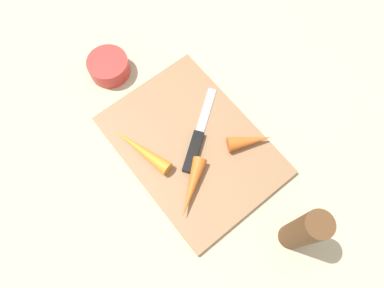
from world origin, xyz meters
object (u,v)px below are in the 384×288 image
(carrot_medium, at_px, (192,187))
(small_bowl, at_px, (109,67))
(cutting_board, at_px, (192,145))
(knife, at_px, (195,146))
(pepper_grinder, at_px, (303,231))
(carrot_longest, at_px, (141,150))
(carrot_shortest, at_px, (250,141))

(carrot_medium, height_order, small_bowl, same)
(carrot_medium, bearing_deg, small_bowl, -130.03)
(cutting_board, bearing_deg, knife, -174.89)
(carrot_medium, bearing_deg, cutting_board, -164.15)
(small_bowl, bearing_deg, pepper_grinder, -173.17)
(cutting_board, distance_m, pepper_grinder, 0.28)
(cutting_board, xyz_separation_m, carrot_medium, (-0.07, 0.06, 0.02))
(carrot_longest, relative_size, pepper_grinder, 0.81)
(cutting_board, xyz_separation_m, carrot_shortest, (-0.07, -0.09, 0.02))
(cutting_board, distance_m, carrot_medium, 0.10)
(knife, distance_m, pepper_grinder, 0.26)
(knife, bearing_deg, small_bowl, 61.50)
(carrot_shortest, bearing_deg, small_bowl, 138.57)
(carrot_longest, distance_m, carrot_medium, 0.13)
(cutting_board, bearing_deg, small_bowl, 7.00)
(carrot_longest, height_order, pepper_grinder, pepper_grinder)
(carrot_longest, distance_m, pepper_grinder, 0.34)
(cutting_board, bearing_deg, carrot_longest, 61.08)
(carrot_shortest, xyz_separation_m, small_bowl, (0.33, 0.12, -0.01))
(knife, relative_size, carrot_medium, 1.47)
(cutting_board, bearing_deg, carrot_medium, 141.06)
(cutting_board, relative_size, small_bowl, 3.97)
(carrot_shortest, distance_m, pepper_grinder, 0.21)
(cutting_board, distance_m, carrot_shortest, 0.12)
(carrot_medium, distance_m, pepper_grinder, 0.22)
(carrot_longest, xyz_separation_m, small_bowl, (0.21, -0.06, -0.01))
(knife, xyz_separation_m, carrot_longest, (0.06, 0.09, 0.01))
(carrot_shortest, bearing_deg, cutting_board, 169.86)
(knife, height_order, carrot_longest, carrot_longest)
(cutting_board, distance_m, small_bowl, 0.26)
(cutting_board, bearing_deg, pepper_grinder, -173.33)
(pepper_grinder, bearing_deg, carrot_medium, 25.71)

